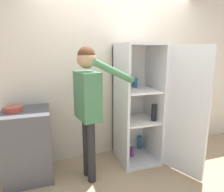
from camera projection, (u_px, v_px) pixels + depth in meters
name	position (u px, v px, depth m)	size (l,w,h in m)	color
ground_plane	(141.00, 184.00, 2.57)	(12.00, 12.00, 0.00)	tan
wall_back	(116.00, 77.00, 3.20)	(7.00, 0.06, 2.55)	beige
refrigerator	(146.00, 105.00, 2.96)	(0.85, 1.18, 1.79)	silver
person	(88.00, 97.00, 2.46)	(0.70, 0.53, 1.73)	#262628
counter	(28.00, 145.00, 2.63)	(0.59, 0.60, 0.93)	#4C4C51
bowl	(13.00, 109.00, 2.50)	(0.22, 0.22, 0.06)	#B24738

